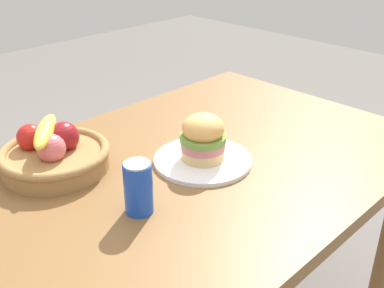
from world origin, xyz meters
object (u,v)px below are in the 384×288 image
(sandwich, at_px, (203,137))
(soda_can, at_px, (138,188))
(plate, at_px, (203,160))
(fruit_basket, at_px, (54,153))

(sandwich, height_order, soda_can, sandwich)
(plate, bearing_deg, sandwich, -90.00)
(plate, height_order, soda_can, soda_can)
(plate, distance_m, sandwich, 0.07)
(soda_can, distance_m, fruit_basket, 0.31)
(plate, distance_m, soda_can, 0.28)
(plate, height_order, sandwich, sandwich)
(fruit_basket, bearing_deg, soda_can, -83.95)
(plate, distance_m, fruit_basket, 0.40)
(sandwich, bearing_deg, soda_can, -168.03)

